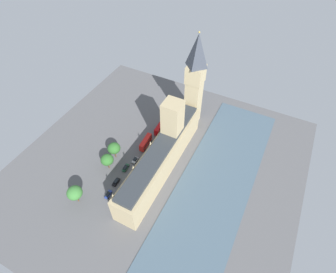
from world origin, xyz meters
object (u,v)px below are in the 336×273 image
car_silver_near_tower (135,160)px  plane_tree_trailing (107,160)px  double_decker_bus_leading (146,142)px  pedestrian_by_river_gate (118,202)px  car_dark_green_opposite_hall (126,168)px  plane_tree_slot_10 (75,193)px  pedestrian_under_trees (159,142)px  parliament_building (163,153)px  clock_tower (195,81)px  car_blue_kerbside (108,194)px  double_decker_bus_far_end (160,127)px  car_black_midblock (116,182)px  plane_tree_corner (114,148)px  street_lamp_slot_11 (107,161)px

car_silver_near_tower → plane_tree_trailing: size_ratio=0.44×
double_decker_bus_leading → pedestrian_by_river_gate: double_decker_bus_leading is taller
car_dark_green_opposite_hall → plane_tree_slot_10: (9.38, 24.95, 6.33)m
pedestrian_by_river_gate → plane_tree_slot_10: plane_tree_slot_10 is taller
plane_tree_trailing → pedestrian_under_trees: bearing=-119.4°
plane_tree_slot_10 → car_silver_near_tower: bearing=-109.4°
car_silver_near_tower → car_dark_green_opposite_hall: 6.63m
parliament_building → car_silver_near_tower: 16.93m
pedestrian_by_river_gate → car_dark_green_opposite_hall: bearing=-136.2°
clock_tower → plane_tree_trailing: size_ratio=5.86×
pedestrian_by_river_gate → car_blue_kerbside: bearing=-77.1°
double_decker_bus_far_end → car_blue_kerbside: size_ratio=2.26×
plane_tree_trailing → clock_tower: bearing=-114.7°
clock_tower → car_black_midblock: size_ratio=11.50×
car_dark_green_opposite_hall → car_black_midblock: size_ratio=1.02×
double_decker_bus_far_end → car_dark_green_opposite_hall: (2.98, 31.50, -1.74)m
pedestrian_by_river_gate → pedestrian_under_trees: (0.36, -40.27, -0.05)m
car_black_midblock → clock_tower: bearing=-106.0°
plane_tree_corner → street_lamp_slot_11: size_ratio=1.41×
clock_tower → street_lamp_slot_11: 60.61m
clock_tower → plane_tree_corner: bearing=60.5°
pedestrian_under_trees → double_decker_bus_leading: bearing=-46.2°
plane_tree_slot_10 → plane_tree_trailing: bearing=-94.3°
car_black_midblock → pedestrian_by_river_gate: 10.73m
plane_tree_trailing → plane_tree_corner: plane_tree_corner is taller
car_dark_green_opposite_hall → pedestrian_under_trees: (-6.98, -23.00, -0.21)m
double_decker_bus_far_end → plane_tree_trailing: size_ratio=1.13×
clock_tower → street_lamp_slot_11: (24.17, 50.33, -23.58)m
double_decker_bus_leading → plane_tree_slot_10: 44.56m
car_blue_kerbside → pedestrian_by_river_gate: size_ratio=2.87×
clock_tower → car_black_midblock: 64.50m
car_black_midblock → pedestrian_under_trees: size_ratio=3.14×
car_silver_near_tower → pedestrian_by_river_gate: car_silver_near_tower is taller
pedestrian_by_river_gate → street_lamp_slot_11: bearing=-111.0°
car_silver_near_tower → street_lamp_slot_11: street_lamp_slot_11 is taller
plane_tree_trailing → car_silver_near_tower: bearing=-134.4°
clock_tower → plane_tree_trailing: clock_tower is taller
car_blue_kerbside → parliament_building: bearing=54.9°
clock_tower → pedestrian_by_river_gate: 70.76m
car_blue_kerbside → plane_tree_slot_10: (10.51, 8.54, 6.34)m
pedestrian_by_river_gate → plane_tree_corner: size_ratio=0.17×
parliament_building → street_lamp_slot_11: parliament_building is taller
car_black_midblock → street_lamp_slot_11: 11.63m
car_silver_near_tower → double_decker_bus_leading: bearing=-89.2°
clock_tower → double_decker_bus_leading: clock_tower is taller
clock_tower → car_silver_near_tower: 51.20m
clock_tower → plane_tree_trailing: 59.75m
parliament_building → pedestrian_under_trees: (8.67, -12.11, -8.66)m
car_dark_green_opposite_hall → plane_tree_corner: 11.50m
parliament_building → double_decker_bus_far_end: bearing=-58.4°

